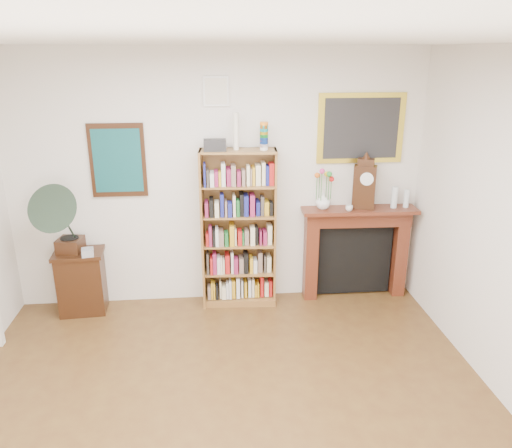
{
  "coord_description": "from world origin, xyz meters",
  "views": [
    {
      "loc": [
        -0.09,
        -2.8,
        2.75
      ],
      "look_at": [
        0.33,
        1.6,
        1.2
      ],
      "focal_mm": 35.0,
      "sensor_mm": 36.0,
      "label": 1
    }
  ],
  "objects": [
    {
      "name": "room",
      "position": [
        0.0,
        0.0,
        1.4
      ],
      "size": [
        4.51,
        5.01,
        2.81
      ],
      "color": "#4F3018",
      "rests_on": "ground"
    },
    {
      "name": "teal_poster",
      "position": [
        -1.05,
        2.48,
        1.65
      ],
      "size": [
        0.58,
        0.04,
        0.78
      ],
      "color": "black",
      "rests_on": "back_wall"
    },
    {
      "name": "small_picture",
      "position": [
        0.0,
        2.48,
        2.35
      ],
      "size": [
        0.26,
        0.04,
        0.3
      ],
      "color": "white",
      "rests_on": "back_wall"
    },
    {
      "name": "gilt_painting",
      "position": [
        1.55,
        2.48,
        1.95
      ],
      "size": [
        0.95,
        0.04,
        0.75
      ],
      "color": "gold",
      "rests_on": "back_wall"
    },
    {
      "name": "bookshelf",
      "position": [
        0.21,
        2.33,
        0.99
      ],
      "size": [
        0.83,
        0.34,
        2.04
      ],
      "rotation": [
        0.0,
        0.0,
        -0.07
      ],
      "color": "brown",
      "rests_on": "floor"
    },
    {
      "name": "side_cabinet",
      "position": [
        -1.52,
        2.29,
        0.35
      ],
      "size": [
        0.54,
        0.41,
        0.71
      ],
      "primitive_type": "cube",
      "rotation": [
        0.0,
        0.0,
        0.07
      ],
      "color": "black",
      "rests_on": "floor"
    },
    {
      "name": "fireplace",
      "position": [
        1.56,
        2.4,
        0.63
      ],
      "size": [
        1.29,
        0.34,
        1.09
      ],
      "rotation": [
        0.0,
        0.0,
        -0.03
      ],
      "color": "#502012",
      "rests_on": "floor"
    },
    {
      "name": "gramophone",
      "position": [
        -1.6,
        2.17,
        1.16
      ],
      "size": [
        0.57,
        0.67,
        0.81
      ],
      "rotation": [
        0.0,
        0.0,
        -0.14
      ],
      "color": "black",
      "rests_on": "side_cabinet"
    },
    {
      "name": "cd_stack",
      "position": [
        -1.39,
        2.17,
        0.75
      ],
      "size": [
        0.14,
        0.14,
        0.08
      ],
      "primitive_type": "cube",
      "rotation": [
        0.0,
        0.0,
        0.21
      ],
      "color": "#B9B9C6",
      "rests_on": "side_cabinet"
    },
    {
      "name": "mantel_clock",
      "position": [
        1.59,
        2.36,
        1.36
      ],
      "size": [
        0.27,
        0.21,
        0.56
      ],
      "rotation": [
        0.0,
        0.0,
        -0.37
      ],
      "color": "black",
      "rests_on": "fireplace"
    },
    {
      "name": "flower_vase",
      "position": [
        1.15,
        2.38,
        1.17
      ],
      "size": [
        0.22,
        0.22,
        0.17
      ],
      "primitive_type": "imported",
      "rotation": [
        0.0,
        0.0,
        -0.4
      ],
      "color": "white",
      "rests_on": "fireplace"
    },
    {
      "name": "teacup",
      "position": [
        1.41,
        2.27,
        1.12
      ],
      "size": [
        0.09,
        0.09,
        0.06
      ],
      "primitive_type": "imported",
      "rotation": [
        0.0,
        0.0,
        -0.08
      ],
      "color": "silver",
      "rests_on": "fireplace"
    },
    {
      "name": "bottle_left",
      "position": [
        1.94,
        2.34,
        1.21
      ],
      "size": [
        0.07,
        0.07,
        0.24
      ],
      "primitive_type": "cylinder",
      "color": "silver",
      "rests_on": "fireplace"
    },
    {
      "name": "bottle_right",
      "position": [
        2.08,
        2.35,
        1.19
      ],
      "size": [
        0.06,
        0.06,
        0.2
      ],
      "primitive_type": "cylinder",
      "color": "silver",
      "rests_on": "fireplace"
    }
  ]
}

